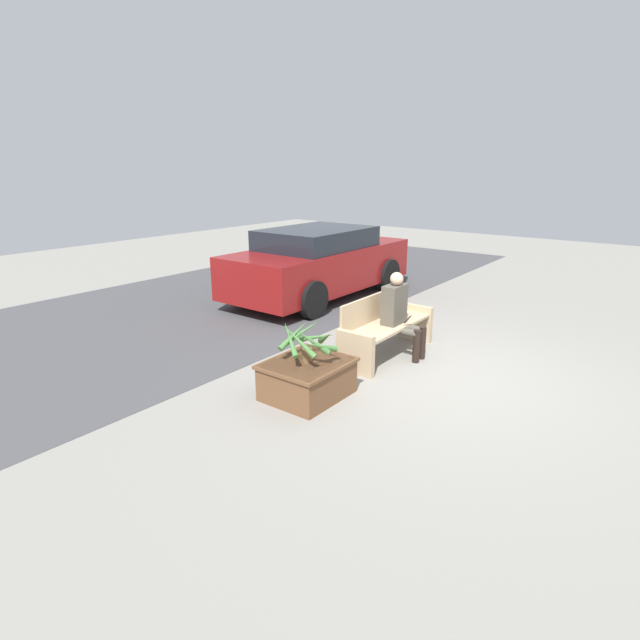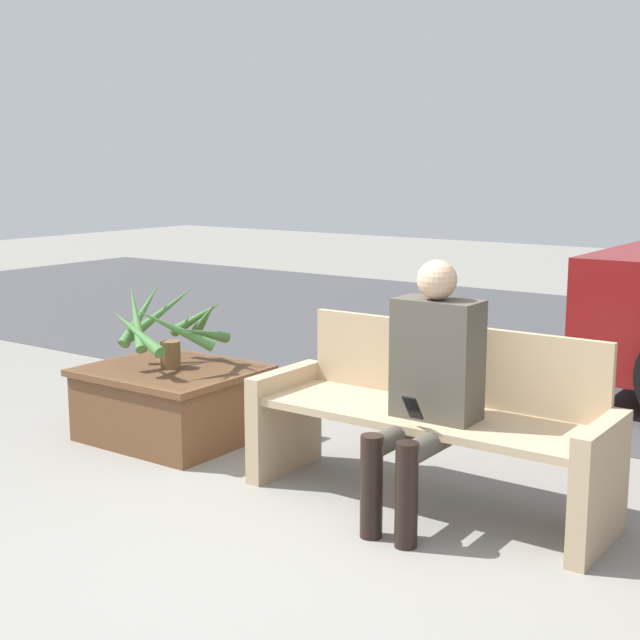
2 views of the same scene
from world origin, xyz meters
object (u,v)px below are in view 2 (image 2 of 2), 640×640
Objects in this scene: bench at (431,421)px; potted_plant at (170,325)px; person_seated at (428,379)px; planter_box at (172,400)px.

potted_plant is at bearing 179.72° from bench.
person_seated reaches higher than planter_box.
bench is 1.83m from planter_box.
planter_box is at bearing 179.72° from bench.
person_seated reaches higher than bench.
bench is at bearing 113.39° from person_seated.
person_seated is 1.96m from planter_box.
person_seated is at bearing -5.99° from potted_plant.
planter_box is at bearing 174.96° from potted_plant.
potted_plant reaches higher than bench.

